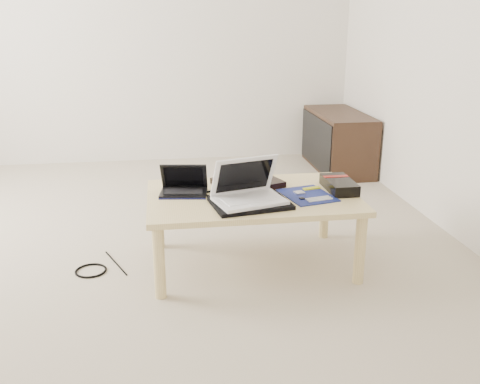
{
  "coord_description": "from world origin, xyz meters",
  "views": [
    {
      "loc": [
        0.24,
        -2.97,
        1.31
      ],
      "look_at": [
        0.64,
        -0.33,
        0.42
      ],
      "focal_mm": 40.0,
      "sensor_mm": 36.0,
      "label": 1
    }
  ],
  "objects": [
    {
      "name": "book",
      "position": [
        0.71,
        -0.17,
        0.42
      ],
      "size": [
        0.41,
        0.38,
        0.03
      ],
      "color": "black",
      "rests_on": "coffee_table"
    },
    {
      "name": "tablet",
      "position": [
        0.64,
        -0.35,
        0.41
      ],
      "size": [
        0.31,
        0.25,
        0.01
      ],
      "color": "black",
      "rests_on": "coffee_table"
    },
    {
      "name": "cable_coil",
      "position": [
        0.49,
        -0.3,
        0.41
      ],
      "size": [
        0.1,
        0.1,
        0.01
      ],
      "primitive_type": "torus",
      "rotation": [
        0.0,
        0.0,
        0.16
      ],
      "color": "black",
      "rests_on": "coffee_table"
    },
    {
      "name": "remote",
      "position": [
        0.78,
        -0.3,
        0.41
      ],
      "size": [
        0.12,
        0.25,
        0.02
      ],
      "color": "#BBBBBF",
      "rests_on": "coffee_table"
    },
    {
      "name": "neoprene_sleeve",
      "position": [
        0.67,
        -0.49,
        0.41
      ],
      "size": [
        0.42,
        0.33,
        0.02
      ],
      "primitive_type": "cube",
      "rotation": [
        0.0,
        0.0,
        0.16
      ],
      "color": "black",
      "rests_on": "coffee_table"
    },
    {
      "name": "netbook",
      "position": [
        0.35,
        -0.25,
        0.43
      ],
      "size": [
        0.27,
        0.21,
        0.16
      ],
      "color": "black",
      "rests_on": "coffee_table"
    },
    {
      "name": "gpu_box",
      "position": [
        1.18,
        -0.32,
        0.43
      ],
      "size": [
        0.14,
        0.28,
        0.06
      ],
      "color": "black",
      "rests_on": "coffee_table"
    },
    {
      "name": "floor_cable_trail",
      "position": [
        -0.04,
        -0.22,
        0.0
      ],
      "size": [
        0.14,
        0.32,
        0.01
      ],
      "primitive_type": "cylinder",
      "rotation": [
        1.57,
        0.0,
        0.4
      ],
      "color": "black",
      "rests_on": "ground"
    },
    {
      "name": "motherboard",
      "position": [
        0.99,
        -0.39,
        0.4
      ],
      "size": [
        0.29,
        0.33,
        0.01
      ],
      "color": "navy",
      "rests_on": "coffee_table"
    },
    {
      "name": "ground",
      "position": [
        0.0,
        0.0,
        0.0
      ],
      "size": [
        4.0,
        4.0,
        0.0
      ],
      "primitive_type": "plane",
      "color": "beige",
      "rests_on": "ground"
    },
    {
      "name": "media_cabinet",
      "position": [
        1.77,
        1.45,
        0.25
      ],
      "size": [
        0.41,
        0.9,
        0.5
      ],
      "color": "#3A2317",
      "rests_on": "ground"
    },
    {
      "name": "floor_cable_coil",
      "position": [
        -0.17,
        -0.3,
        0.01
      ],
      "size": [
        0.17,
        0.17,
        0.01
      ],
      "primitive_type": "torus",
      "rotation": [
        0.0,
        0.0,
        -0.03
      ],
      "color": "black",
      "rests_on": "ground"
    },
    {
      "name": "coffee_table",
      "position": [
        0.7,
        -0.33,
        0.35
      ],
      "size": [
        1.1,
        0.7,
        0.4
      ],
      "color": "#E3CB89",
      "rests_on": "ground"
    },
    {
      "name": "white_laptop",
      "position": [
        0.66,
        -0.47,
        0.47
      ],
      "size": [
        0.38,
        0.31,
        0.22
      ],
      "color": "white",
      "rests_on": "neoprene_sleeve"
    }
  ]
}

